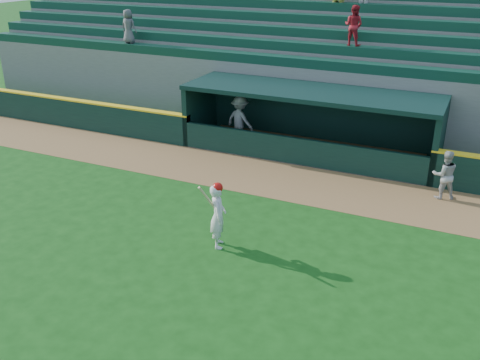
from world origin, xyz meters
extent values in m
plane|color=#124411|center=(0.00, 0.00, 0.00)|extent=(120.00, 120.00, 0.00)
cube|color=brown|center=(0.00, 4.90, 0.01)|extent=(40.00, 3.00, 0.01)
cube|color=black|center=(-12.25, 6.55, 0.60)|extent=(15.50, 0.30, 1.20)
cube|color=yellow|center=(-12.25, 6.55, 1.23)|extent=(15.50, 0.32, 0.06)
imported|color=#A2A39D|center=(5.03, 5.71, 0.78)|extent=(0.92, 0.82, 1.56)
imported|color=#9B9B96|center=(-2.88, 7.78, 0.94)|extent=(1.36, 1.00, 1.89)
cube|color=slate|center=(0.00, 7.70, 0.02)|extent=(9.00, 2.60, 0.04)
cube|color=black|center=(-4.60, 7.70, 1.15)|extent=(0.20, 2.60, 2.30)
cube|color=black|center=(4.60, 7.70, 1.15)|extent=(0.20, 2.60, 2.30)
cube|color=black|center=(0.00, 9.00, 1.15)|extent=(9.40, 0.20, 2.30)
cube|color=black|center=(0.00, 7.70, 2.38)|extent=(9.40, 2.80, 0.16)
cube|color=black|center=(0.00, 6.48, 0.50)|extent=(9.00, 0.16, 1.00)
cube|color=brown|center=(0.00, 8.50, 0.25)|extent=(8.40, 0.45, 0.10)
cube|color=slate|center=(0.00, 9.53, 1.46)|extent=(34.00, 0.85, 2.91)
cube|color=#0F3828|center=(0.00, 9.41, 3.09)|extent=(34.00, 0.60, 0.36)
cube|color=slate|center=(0.00, 10.38, 1.68)|extent=(34.00, 0.85, 3.36)
cube|color=#0F3828|center=(0.00, 10.26, 3.54)|extent=(34.00, 0.60, 0.36)
cube|color=slate|center=(0.00, 11.22, 1.91)|extent=(34.00, 0.85, 3.81)
cube|color=#0F3828|center=(0.00, 11.11, 3.99)|extent=(34.00, 0.60, 0.36)
cube|color=slate|center=(0.00, 12.07, 2.13)|extent=(34.00, 0.85, 4.26)
cube|color=#0F3828|center=(0.00, 11.96, 4.44)|extent=(34.00, 0.60, 0.36)
cube|color=slate|center=(0.00, 12.93, 2.35)|extent=(34.00, 0.85, 4.71)
cube|color=#0F3828|center=(0.00, 12.81, 4.89)|extent=(34.00, 0.60, 0.36)
cube|color=slate|center=(0.00, 13.78, 2.58)|extent=(34.00, 0.85, 5.16)
cube|color=slate|center=(0.00, 14.62, 2.80)|extent=(34.00, 0.85, 5.61)
cube|color=slate|center=(0.00, 15.20, 2.80)|extent=(34.50, 0.30, 5.61)
imported|color=maroon|center=(0.76, 10.28, 4.48)|extent=(0.83, 0.70, 1.51)
imported|color=#505050|center=(-9.11, 9.43, 4.00)|extent=(0.72, 0.47, 1.47)
imported|color=silver|center=(0.05, 0.16, 0.87)|extent=(0.66, 0.75, 1.73)
sphere|color=#B40E0A|center=(0.05, 0.16, 1.66)|extent=(0.27, 0.27, 0.27)
cylinder|color=#CEB884|center=(-0.13, -0.06, 1.43)|extent=(0.30, 0.46, 0.76)
camera|label=1|loc=(5.70, -10.66, 7.16)|focal=40.00mm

